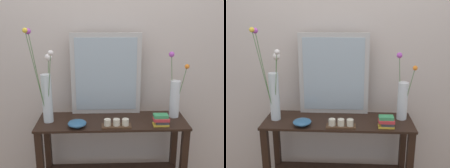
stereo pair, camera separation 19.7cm
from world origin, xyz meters
TOP-DOWN VIEW (x-y plane):
  - wall_back at (0.00, 0.32)m, footprint 6.40×0.08m
  - console_table at (0.00, 0.00)m, footprint 1.29×0.40m
  - mirror_leaning at (-0.05, 0.17)m, footprint 0.62×0.03m
  - tall_vase_left at (-0.55, -0.01)m, footprint 0.21×0.23m
  - vase_right at (0.56, 0.06)m, footprint 0.17×0.10m
  - candle_tray at (0.03, -0.13)m, footprint 0.24×0.09m
  - decorative_bowl at (-0.29, -0.12)m, footprint 0.15×0.15m
  - book_stack at (0.40, -0.12)m, footprint 0.13×0.10m

SIDE VIEW (x-z plane):
  - console_table at x=0.00m, z-range 0.09..0.86m
  - candle_tray at x=0.03m, z-range 0.76..0.83m
  - decorative_bowl at x=-0.29m, z-range 0.77..0.83m
  - book_stack at x=0.40m, z-range 0.77..0.86m
  - vase_right at x=0.56m, z-range 0.66..1.25m
  - tall_vase_left at x=-0.55m, z-range 0.63..1.44m
  - mirror_leaning at x=-0.05m, z-range 0.77..1.51m
  - wall_back at x=0.00m, z-range 0.00..2.70m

